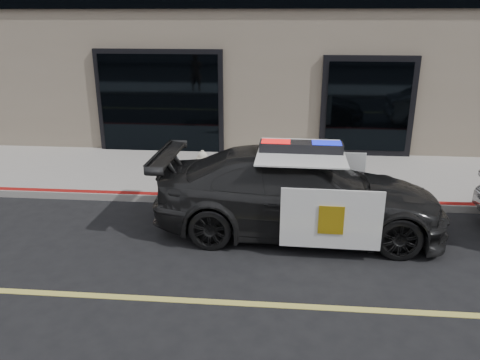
{
  "coord_description": "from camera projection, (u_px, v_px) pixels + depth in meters",
  "views": [
    {
      "loc": [
        2.29,
        -5.39,
        3.68
      ],
      "look_at": [
        1.6,
        2.2,
        1.0
      ],
      "focal_mm": 35.0,
      "sensor_mm": 36.0,
      "label": 1
    }
  ],
  "objects": [
    {
      "name": "ground",
      "position": [
        111.0,
        297.0,
        6.48
      ],
      "size": [
        120.0,
        120.0,
        0.0
      ],
      "primitive_type": "plane",
      "color": "black",
      "rests_on": "ground"
    },
    {
      "name": "sidewalk_n",
      "position": [
        186.0,
        173.0,
        11.39
      ],
      "size": [
        60.0,
        3.5,
        0.15
      ],
      "primitive_type": "cube",
      "color": "gray",
      "rests_on": "ground"
    },
    {
      "name": "police_car",
      "position": [
        299.0,
        192.0,
        8.25
      ],
      "size": [
        2.45,
        5.16,
        1.66
      ],
      "color": "black",
      "rests_on": "ground"
    },
    {
      "name": "fire_hydrant",
      "position": [
        203.0,
        168.0,
        10.39
      ],
      "size": [
        0.33,
        0.46,
        0.74
      ],
      "color": "white",
      "rests_on": "sidewalk_n"
    }
  ]
}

